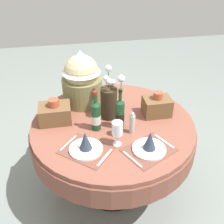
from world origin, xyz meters
The scene contains 13 objects.
ground centered at (0.00, 0.00, 0.00)m, with size 8.00×8.00×0.00m, color gray.
dining_table centered at (0.00, 0.00, 0.61)m, with size 1.35×1.35×0.74m.
place_setting_left centered at (-0.25, -0.30, 0.79)m, with size 0.43×0.42×0.16m.
place_setting_right centered at (0.19, -0.38, 0.79)m, with size 0.42×0.39×0.16m.
flower_vase centered at (-0.01, 0.09, 0.90)m, with size 0.19×0.14×0.44m.
wine_bottle_left centered at (-0.14, -0.06, 0.87)m, with size 0.07×0.07×0.33m.
wine_bottle_centre centered at (0.04, -0.07, 0.87)m, with size 0.07×0.07×0.34m.
wine_glass_left centered at (-0.02, -0.27, 0.88)m, with size 0.08×0.08×0.20m.
tumbler_near_left centered at (0.01, -0.17, 0.80)m, with size 0.06×0.06×0.11m, color silver.
pepper_mill centered at (0.12, -0.15, 0.83)m, with size 0.04×0.04×0.18m.
gift_tub_back_left centered at (-0.21, 0.36, 1.00)m, with size 0.35×0.35×0.49m.
woven_basket_side_left centered at (-0.45, 0.10, 0.82)m, with size 0.25×0.19×0.20m.
woven_basket_side_right centered at (0.38, 0.05, 0.82)m, with size 0.22×0.17×0.21m.
Camera 1 is at (-0.33, -1.75, 2.03)m, focal length 43.43 mm.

